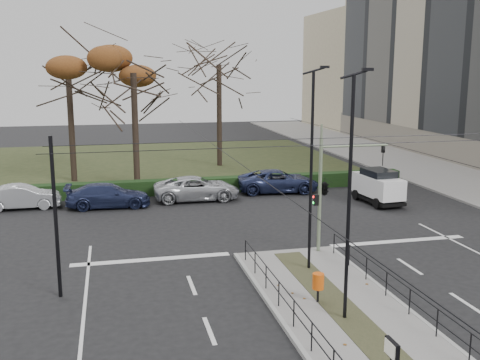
# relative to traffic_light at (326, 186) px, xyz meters

# --- Properties ---
(ground) EXTENTS (140.00, 140.00, 0.00)m
(ground) POSITION_rel_traffic_light_xyz_m (-1.80, -4.50, -3.16)
(ground) COLOR black
(ground) RESTS_ON ground
(median_island) EXTENTS (4.40, 15.00, 0.14)m
(median_island) POSITION_rel_traffic_light_xyz_m (-1.80, -7.00, -3.09)
(median_island) COLOR slate
(median_island) RESTS_ON ground
(sidewalk_east) EXTENTS (8.00, 90.00, 0.14)m
(sidewalk_east) POSITION_rel_traffic_light_xyz_m (16.20, 17.50, -3.09)
(sidewalk_east) COLOR slate
(sidewalk_east) RESTS_ON ground
(park) EXTENTS (38.00, 26.00, 0.10)m
(park) POSITION_rel_traffic_light_xyz_m (-7.80, 27.50, -3.11)
(park) COLOR #262F17
(park) RESTS_ON ground
(hedge) EXTENTS (38.00, 1.00, 1.00)m
(hedge) POSITION_rel_traffic_light_xyz_m (-7.80, 14.10, -2.66)
(hedge) COLOR black
(hedge) RESTS_ON ground
(median_railing) EXTENTS (4.14, 13.24, 0.92)m
(median_railing) POSITION_rel_traffic_light_xyz_m (-1.80, -7.10, -2.18)
(median_railing) COLOR black
(median_railing) RESTS_ON median_island
(catenary) EXTENTS (20.00, 34.00, 6.00)m
(catenary) POSITION_rel_traffic_light_xyz_m (-1.80, -2.88, 0.26)
(catenary) COLOR black
(catenary) RESTS_ON ground
(traffic_light) EXTENTS (3.52, 2.00, 5.18)m
(traffic_light) POSITION_rel_traffic_light_xyz_m (0.00, 0.00, 0.00)
(traffic_light) COLOR slate
(traffic_light) RESTS_ON median_island
(litter_bin) EXTENTS (0.41, 0.41, 1.06)m
(litter_bin) POSITION_rel_traffic_light_xyz_m (-2.39, -5.42, -2.26)
(litter_bin) COLOR black
(litter_bin) RESTS_ON median_island
(info_panel) EXTENTS (0.12, 0.55, 2.10)m
(info_panel) POSITION_rel_traffic_light_xyz_m (-3.31, -12.41, -1.37)
(info_panel) COLOR black
(info_panel) RESTS_ON median_island
(streetlamp_median_near) EXTENTS (0.68, 0.14, 8.19)m
(streetlamp_median_near) POSITION_rel_traffic_light_xyz_m (-1.97, -6.86, 1.15)
(streetlamp_median_near) COLOR black
(streetlamp_median_near) RESTS_ON median_island
(streetlamp_median_far) EXTENTS (0.69, 0.14, 8.29)m
(streetlamp_median_far) POSITION_rel_traffic_light_xyz_m (-1.50, -2.08, 1.20)
(streetlamp_median_far) COLOR black
(streetlamp_median_far) RESTS_ON median_island
(parked_car_second) EXTENTS (4.49, 1.68, 1.47)m
(parked_car_second) POSITION_rel_traffic_light_xyz_m (-14.69, 12.02, -2.42)
(parked_car_second) COLOR #B6B8BE
(parked_car_second) RESTS_ON ground
(parked_car_third) EXTENTS (5.12, 2.22, 1.47)m
(parked_car_third) POSITION_rel_traffic_light_xyz_m (-9.64, 11.23, -2.42)
(parked_car_third) COLOR #21294E
(parked_car_third) RESTS_ON ground
(parked_car_fourth) EXTENTS (5.55, 2.67, 1.53)m
(parked_car_fourth) POSITION_rel_traffic_light_xyz_m (-4.07, 11.96, -2.39)
(parked_car_fourth) COLOR #B6B8BE
(parked_car_fourth) RESTS_ON ground
(white_van) EXTENTS (2.09, 4.03, 2.16)m
(white_van) POSITION_rel_traffic_light_xyz_m (6.87, 8.45, -2.02)
(white_van) COLOR white
(white_van) RESTS_ON ground
(rust_tree) EXTENTS (10.10, 10.10, 11.10)m
(rust_tree) POSITION_rel_traffic_light_xyz_m (-12.12, 19.87, 5.38)
(rust_tree) COLOR black
(rust_tree) RESTS_ON park
(bare_tree_center) EXTENTS (7.73, 7.73, 11.42)m
(bare_tree_center) POSITION_rel_traffic_light_xyz_m (-0.18, 24.20, 4.91)
(bare_tree_center) COLOR black
(bare_tree_center) RESTS_ON park
(bare_tree_near) EXTENTS (6.11, 6.11, 10.58)m
(bare_tree_near) POSITION_rel_traffic_light_xyz_m (-7.61, 17.15, 4.31)
(bare_tree_near) COLOR black
(bare_tree_near) RESTS_ON park
(parked_car_fifth) EXTENTS (5.79, 3.15, 1.54)m
(parked_car_fifth) POSITION_rel_traffic_light_xyz_m (1.75, 13.04, -2.39)
(parked_car_fifth) COLOR #21294E
(parked_car_fifth) RESTS_ON ground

